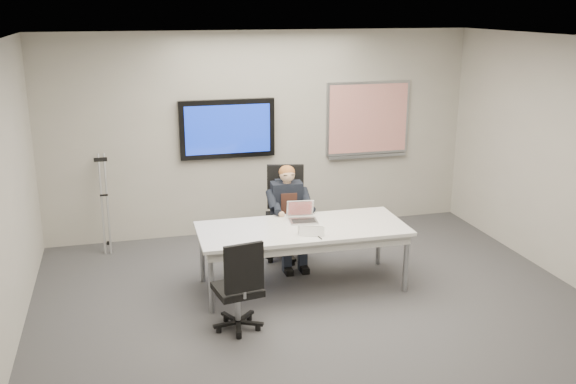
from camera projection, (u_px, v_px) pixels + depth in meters
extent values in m
cube|color=#3B3B3E|center=(329.00, 324.00, 6.51)|extent=(6.00, 6.00, 0.02)
cube|color=silver|center=(335.00, 42.00, 5.72)|extent=(6.00, 6.00, 0.02)
cube|color=#A5A195|center=(263.00, 134.00, 8.90)|extent=(6.00, 0.02, 2.80)
cube|color=#A5A195|center=(517.00, 349.00, 3.34)|extent=(6.00, 0.02, 2.80)
cube|color=silver|center=(302.00, 229.00, 7.20)|extent=(2.36, 1.02, 0.04)
cube|color=beige|center=(302.00, 235.00, 7.22)|extent=(2.26, 0.92, 0.10)
cylinder|color=#979A9F|center=(211.00, 283.00, 6.67)|extent=(0.06, 0.06, 0.68)
cylinder|color=#979A9F|center=(406.00, 263.00, 7.17)|extent=(0.06, 0.06, 0.68)
cylinder|color=#979A9F|center=(202.00, 254.00, 7.43)|extent=(0.06, 0.06, 0.68)
cylinder|color=#979A9F|center=(379.00, 238.00, 7.94)|extent=(0.06, 0.06, 0.68)
cube|color=black|center=(227.00, 129.00, 8.70)|extent=(1.30, 0.08, 0.80)
cube|color=#0D2393|center=(228.00, 129.00, 8.66)|extent=(1.16, 0.01, 0.66)
cube|color=#979A9F|center=(368.00, 118.00, 9.22)|extent=(1.25, 0.04, 1.05)
cube|color=silver|center=(368.00, 118.00, 9.20)|extent=(1.18, 0.01, 0.98)
cube|color=#979A9F|center=(367.00, 156.00, 9.34)|extent=(1.18, 0.05, 0.04)
cylinder|color=#979A9F|center=(286.00, 235.00, 8.13)|extent=(0.07, 0.07, 0.40)
cube|color=black|center=(286.00, 220.00, 8.07)|extent=(0.62, 0.62, 0.08)
cube|color=black|center=(285.00, 187.00, 8.21)|extent=(0.47, 0.16, 0.58)
cylinder|color=#979A9F|center=(238.00, 305.00, 6.36)|extent=(0.06, 0.06, 0.33)
cube|color=black|center=(237.00, 289.00, 6.31)|extent=(0.49, 0.49, 0.06)
cube|color=black|center=(244.00, 268.00, 6.05)|extent=(0.39, 0.11, 0.48)
cube|color=black|center=(287.00, 203.00, 7.97)|extent=(0.39, 0.24, 0.53)
cube|color=#3B2018|center=(289.00, 203.00, 7.86)|extent=(0.20, 0.03, 0.25)
sphere|color=#DAAD85|center=(287.00, 174.00, 7.84)|extent=(0.19, 0.19, 0.19)
ellipsoid|color=#975126|center=(287.00, 172.00, 7.85)|extent=(0.20, 0.20, 0.17)
cube|color=#A8A8AB|center=(303.00, 221.00, 7.36)|extent=(0.34, 0.25, 0.02)
cube|color=black|center=(304.00, 221.00, 7.35)|extent=(0.28, 0.18, 0.00)
cube|color=#A8A8AB|center=(300.00, 208.00, 7.46)|extent=(0.32, 0.11, 0.21)
cube|color=red|center=(300.00, 208.00, 7.45)|extent=(0.28, 0.09, 0.17)
cylinder|color=black|center=(319.00, 237.00, 6.87)|extent=(0.03, 0.15, 0.01)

